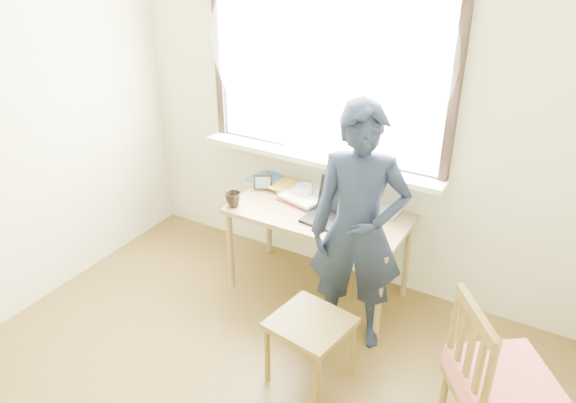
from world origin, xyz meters
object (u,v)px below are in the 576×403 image
Objects in this scene: side_chair at (499,385)px; person at (358,231)px; desk at (319,221)px; work_chair at (310,330)px; laptop at (336,211)px; mug_dark at (233,200)px; mug_white at (304,192)px.

person is (-0.98, 0.53, 0.29)m from side_chair.
work_chair is (0.36, -0.80, -0.23)m from desk.
laptop is at bearing -11.02° from desk.
mug_white is at bearing 44.38° from mug_dark.
desk is at bearing -34.91° from mug_white.
laptop is (0.14, -0.03, 0.13)m from desk.
work_chair is at bearing 177.46° from side_chair.
person reaches higher than side_chair.
mug_dark is 0.12× the size of side_chair.
mug_white is 1.88m from side_chair.
mug_dark is at bearing 148.21° from work_chair.
person is at bearing 82.82° from work_chair.
mug_dark is (-0.37, -0.36, 0.00)m from mug_white.
desk is 1.28× the size of side_chair.
person reaches higher than mug_dark.
person reaches higher than mug_white.
mug_dark reaches higher than mug_white.
desk is 0.77× the size of person.
mug_dark is 0.99m from person.
laptop is 0.81× the size of work_chair.
side_chair is at bearing -32.90° from laptop.
laptop is at bearing 106.01° from work_chair.
desk is 0.57m from person.
person is at bearing -35.94° from mug_white.
mug_dark is at bearing -158.13° from desk.
desk is 3.16× the size of laptop.
mug_white is at bearing 120.84° from work_chair.
mug_white is 0.77m from person.
laptop reaches higher than mug_white.
mug_white reaches higher than work_chair.
side_chair is (1.04, -0.05, 0.14)m from work_chair.
side_chair is at bearing -31.01° from desk.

